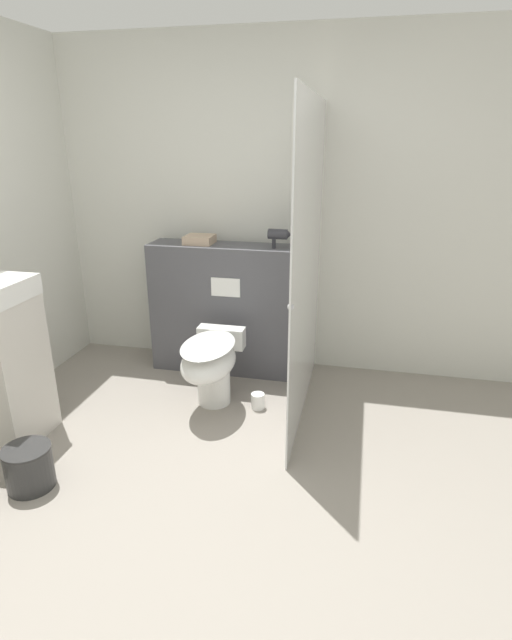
# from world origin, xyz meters

# --- Properties ---
(ground_plane) EXTENTS (12.00, 12.00, 0.00)m
(ground_plane) POSITION_xyz_m (0.00, 0.00, 0.00)
(ground_plane) COLOR gray
(wall_back) EXTENTS (8.00, 0.06, 2.50)m
(wall_back) POSITION_xyz_m (0.00, 2.08, 1.25)
(wall_back) COLOR silver
(wall_back) RESTS_ON ground_plane
(partition_panel) EXTENTS (1.25, 0.31, 1.01)m
(partition_panel) POSITION_xyz_m (-0.19, 1.83, 0.51)
(partition_panel) COLOR #4C4C51
(partition_panel) RESTS_ON ground_plane
(shower_glass) EXTENTS (0.04, 1.44, 2.01)m
(shower_glass) POSITION_xyz_m (0.45, 1.33, 1.00)
(shower_glass) COLOR silver
(shower_glass) RESTS_ON ground_plane
(toilet) EXTENTS (0.35, 0.64, 0.49)m
(toilet) POSITION_xyz_m (-0.17, 1.22, 0.32)
(toilet) COLOR white
(toilet) RESTS_ON ground_plane
(hair_drier) EXTENTS (0.17, 0.07, 0.14)m
(hair_drier) POSITION_xyz_m (0.18, 1.78, 1.11)
(hair_drier) COLOR #2D2D33
(hair_drier) RESTS_ON partition_panel
(folded_towel) EXTENTS (0.21, 0.20, 0.06)m
(folded_towel) POSITION_xyz_m (-0.44, 1.84, 1.04)
(folded_towel) COLOR tan
(folded_towel) RESTS_ON partition_panel
(spare_toilet_roll) EXTENTS (0.09, 0.09, 0.11)m
(spare_toilet_roll) POSITION_xyz_m (0.14, 1.25, 0.05)
(spare_toilet_roll) COLOR white
(spare_toilet_roll) RESTS_ON ground_plane
(waste_bin) EXTENTS (0.25, 0.25, 0.24)m
(waste_bin) POSITION_xyz_m (-0.87, 0.18, 0.12)
(waste_bin) COLOR #2D2D2D
(waste_bin) RESTS_ON ground_plane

